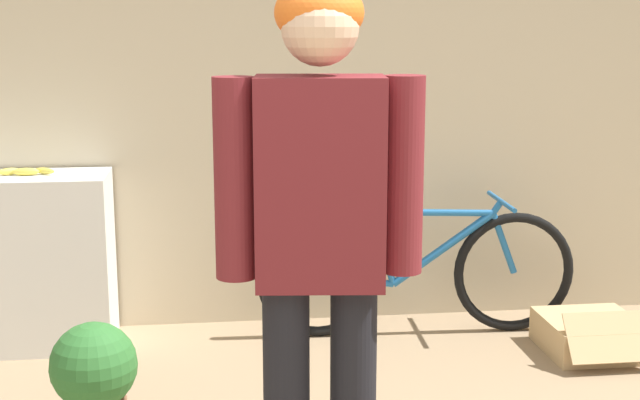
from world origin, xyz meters
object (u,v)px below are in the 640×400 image
person (320,218)px  cardboard_box (590,335)px  banana (25,171)px  bicycle (417,270)px  potted_plant (94,380)px

person → cardboard_box: bearing=49.3°
person → banana: person is taller
bicycle → banana: bearing=-179.8°
cardboard_box → potted_plant: bearing=-161.8°
cardboard_box → potted_plant: potted_plant is taller
bicycle → banana: (-1.91, 0.07, 0.54)m
cardboard_box → potted_plant: (-2.26, -0.75, 0.20)m
banana → potted_plant: (0.44, -1.17, -0.60)m
person → banana: bearing=129.6°
person → cardboard_box: 2.26m
banana → cardboard_box: size_ratio=0.53×
bicycle → banana: size_ratio=5.85×
person → bicycle: person is taller
potted_plant → banana: bearing=110.4°
person → potted_plant: (-0.76, 0.65, -0.74)m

